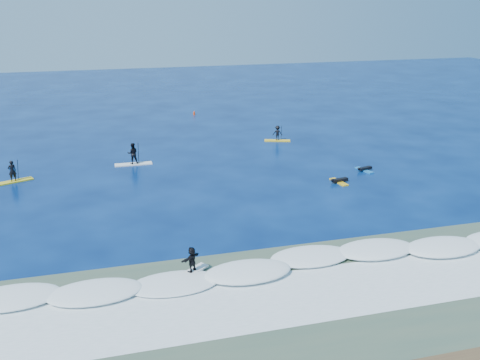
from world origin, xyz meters
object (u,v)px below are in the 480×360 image
object	(u,v)px
wave_surfer	(192,261)
prone_paddler_near	(339,181)
sup_paddler_center	(133,155)
sup_paddler_right	(277,134)
prone_paddler_far	(364,169)
sup_paddler_left	(13,174)
marker_buoy	(194,113)

from	to	relation	value
wave_surfer	prone_paddler_near	bearing A→B (deg)	2.56
sup_paddler_center	wave_surfer	distance (m)	21.23
sup_paddler_right	wave_surfer	distance (m)	29.05
prone_paddler_far	wave_surfer	bearing A→B (deg)	113.77
sup_paddler_left	prone_paddler_far	xyz separation A→B (m)	(28.94, -4.77, -0.52)
sup_paddler_right	prone_paddler_near	distance (m)	13.78
prone_paddler_near	wave_surfer	xyz separation A→B (m)	(-14.22, -11.88, 0.71)
prone_paddler_near	sup_paddler_right	bearing A→B (deg)	-7.39
sup_paddler_left	wave_surfer	distance (m)	22.01
sup_paddler_left	sup_paddler_center	world-z (taller)	sup_paddler_center
sup_paddler_right	prone_paddler_far	bearing A→B (deg)	-52.08
sup_paddler_center	prone_paddler_far	size ratio (longest dim) A/B	1.68
sup_paddler_center	prone_paddler_near	bearing A→B (deg)	-29.81
sup_paddler_center	prone_paddler_near	size ratio (longest dim) A/B	1.61
sup_paddler_right	prone_paddler_near	size ratio (longest dim) A/B	1.33
marker_buoy	sup_paddler_left	bearing A→B (deg)	-131.17
prone_paddler_far	prone_paddler_near	bearing A→B (deg)	108.34
marker_buoy	prone_paddler_far	bearing A→B (deg)	-69.18
prone_paddler_near	prone_paddler_far	world-z (taller)	prone_paddler_near
sup_paddler_center	marker_buoy	world-z (taller)	sup_paddler_center
sup_paddler_left	prone_paddler_far	distance (m)	29.33
sup_paddler_left	sup_paddler_right	xyz separation A→B (m)	(24.93, 6.73, 0.07)
prone_paddler_near	wave_surfer	distance (m)	18.55
wave_surfer	marker_buoy	size ratio (longest dim) A/B	3.36
sup_paddler_left	sup_paddler_center	bearing A→B (deg)	-8.78
sup_paddler_left	marker_buoy	distance (m)	28.72
sup_paddler_right	marker_buoy	xyz separation A→B (m)	(-6.03, 14.89, -0.47)
prone_paddler_near	marker_buoy	bearing A→B (deg)	3.25
prone_paddler_near	wave_surfer	world-z (taller)	wave_surfer
sup_paddler_left	prone_paddler_near	bearing A→B (deg)	-37.25
prone_paddler_far	wave_surfer	size ratio (longest dim) A/B	0.98
prone_paddler_far	marker_buoy	distance (m)	28.23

